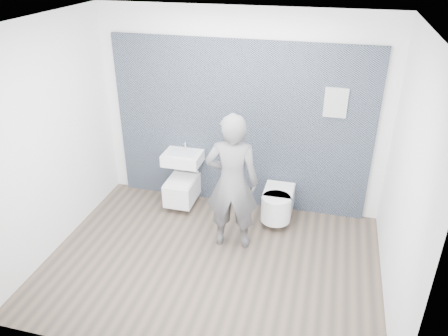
% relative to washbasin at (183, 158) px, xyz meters
% --- Properties ---
extents(ground, '(4.00, 4.00, 0.00)m').
position_rel_washbasin_xyz_m(ground, '(0.78, -1.24, -0.74)').
color(ground, brown).
rests_on(ground, ground).
extents(room_shell, '(4.00, 4.00, 4.00)m').
position_rel_washbasin_xyz_m(room_shell, '(0.78, -1.24, 1.00)').
color(room_shell, white).
rests_on(room_shell, ground).
extents(tile_wall, '(3.60, 0.06, 2.40)m').
position_rel_washbasin_xyz_m(tile_wall, '(0.78, 0.23, -0.74)').
color(tile_wall, black).
rests_on(tile_wall, ground).
extents(washbasin, '(0.54, 0.40, 0.40)m').
position_rel_washbasin_xyz_m(washbasin, '(0.00, 0.00, 0.00)').
color(washbasin, white).
rests_on(washbasin, ground).
extents(toilet_square, '(0.40, 0.57, 0.69)m').
position_rel_washbasin_xyz_m(toilet_square, '(0.00, -0.08, -0.45)').
color(toilet_square, white).
rests_on(toilet_square, ground).
extents(toilet_rounded, '(0.41, 0.69, 0.37)m').
position_rel_washbasin_xyz_m(toilet_rounded, '(1.41, -0.15, -0.46)').
color(toilet_rounded, white).
rests_on(toilet_rounded, ground).
extents(info_placard, '(0.29, 0.03, 0.39)m').
position_rel_washbasin_xyz_m(info_placard, '(2.03, 0.19, -0.74)').
color(info_placard, white).
rests_on(info_placard, ground).
extents(visitor, '(0.70, 0.50, 1.79)m').
position_rel_washbasin_xyz_m(visitor, '(0.92, -0.80, 0.15)').
color(visitor, '#5D5D61').
rests_on(visitor, ground).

